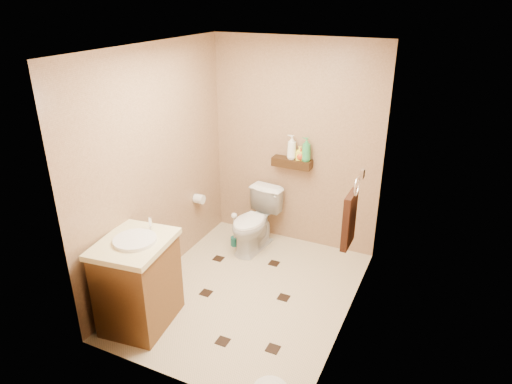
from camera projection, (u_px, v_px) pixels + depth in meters
The scene contains 17 objects.
ground at pixel (248, 293), 4.64m from camera, with size 2.50×2.50×0.00m, color beige.
wall_back at pixel (295, 146), 5.19m from camera, with size 2.00×0.04×2.40m, color #9F7B5B.
wall_front at pixel (166, 249), 3.12m from camera, with size 2.00×0.04×2.40m, color #9F7B5B.
wall_left at pixel (157, 168), 4.54m from camera, with size 0.04×2.50×2.40m, color #9F7B5B.
wall_right at pixel (355, 204), 3.77m from camera, with size 0.04×2.50×2.40m, color #9F7B5B.
ceiling at pixel (245, 47), 3.67m from camera, with size 2.00×2.50×0.02m, color white.
wall_shelf at pixel (292, 163), 5.20m from camera, with size 0.46×0.14×0.10m, color #34210E.
floor_accents at pixel (246, 297), 4.58m from camera, with size 1.24×1.45×0.01m.
toilet at pixel (254, 221), 5.31m from camera, with size 0.40×0.70×0.71m, color white.
vanity at pixel (138, 281), 4.08m from camera, with size 0.66×0.76×0.98m.
toilet_brush at pixel (235, 234), 5.45m from camera, with size 0.10×0.10×0.43m.
towel_ring at pixel (350, 217), 4.11m from camera, with size 0.12×0.30×0.76m.
toilet_paper at pixel (199, 199), 5.30m from camera, with size 0.12×0.11×0.12m.
bottle_a at pixel (292, 147), 5.13m from camera, with size 0.11×0.11×0.28m, color white.
bottle_b at pixel (299, 153), 5.11m from camera, with size 0.07×0.07×0.16m, color #FFF035.
bottle_c at pixel (301, 154), 5.11m from camera, with size 0.10×0.10×0.13m, color #C54217.
bottle_d at pixel (306, 149), 5.06m from camera, with size 0.11×0.11×0.27m, color #31954E.
Camera 1 is at (1.70, -3.43, 2.82)m, focal length 32.00 mm.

